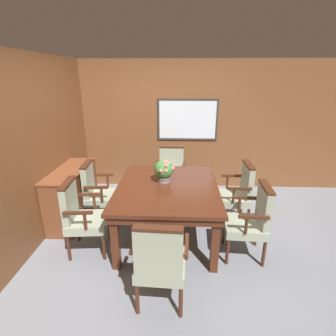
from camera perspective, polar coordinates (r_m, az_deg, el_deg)
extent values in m
plane|color=gray|center=(3.84, -0.86, -14.77)|extent=(14.00, 14.00, 0.00)
cube|color=brown|center=(5.16, 0.30, 9.05)|extent=(7.20, 0.06, 2.45)
cube|color=white|center=(5.09, 4.29, 10.43)|extent=(1.08, 0.01, 0.72)
cube|color=#38332D|center=(5.04, 4.40, 14.64)|extent=(1.15, 0.02, 0.04)
cube|color=#38332D|center=(5.16, 4.19, 6.30)|extent=(1.15, 0.02, 0.03)
cube|color=#38332D|center=(5.10, -2.07, 10.48)|extent=(0.04, 0.02, 0.72)
cube|color=#38332D|center=(5.13, 10.60, 10.23)|extent=(0.03, 0.02, 0.72)
cube|color=brown|center=(3.80, -27.44, 3.02)|extent=(0.06, 7.20, 2.45)
cube|color=#4C2314|center=(3.18, -11.38, -15.46)|extent=(0.09, 0.09, 0.72)
cube|color=#4C2314|center=(3.13, 10.17, -16.04)|extent=(0.09, 0.09, 0.72)
cube|color=#4C2314|center=(4.38, -7.15, -4.92)|extent=(0.09, 0.09, 0.72)
cube|color=#4C2314|center=(4.35, 7.86, -5.18)|extent=(0.09, 0.09, 0.72)
cube|color=#4C2314|center=(3.56, -0.11, -5.22)|extent=(1.29, 1.56, 0.09)
cube|color=#4C2314|center=(3.53, -0.11, -4.22)|extent=(1.35, 1.62, 0.04)
cylinder|color=#472314|center=(3.04, 3.17, -21.26)|extent=(0.04, 0.04, 0.35)
cylinder|color=#472314|center=(3.08, -5.05, -20.76)|extent=(0.04, 0.04, 0.35)
cylinder|color=#472314|center=(2.74, 2.79, -27.08)|extent=(0.04, 0.04, 0.35)
cylinder|color=#472314|center=(2.78, -6.74, -26.39)|extent=(0.04, 0.04, 0.35)
cube|color=#9EA88E|center=(2.74, -1.50, -20.27)|extent=(0.49, 0.51, 0.11)
cube|color=#9EA88E|center=(2.41, -2.14, -18.05)|extent=(0.44, 0.10, 0.47)
cube|color=#472314|center=(2.26, -2.22, -13.05)|extent=(0.44, 0.11, 0.03)
cylinder|color=#472314|center=(2.66, 4.07, -17.34)|extent=(0.04, 0.04, 0.22)
cube|color=#472314|center=(2.54, 4.09, -16.38)|extent=(0.05, 0.34, 0.04)
cylinder|color=#472314|center=(2.71, -6.83, -16.70)|extent=(0.04, 0.04, 0.22)
cube|color=#472314|center=(2.59, -7.26, -15.72)|extent=(0.05, 0.34, 0.04)
cylinder|color=#472314|center=(4.35, 10.20, -8.01)|extent=(0.04, 0.04, 0.35)
cylinder|color=#472314|center=(3.99, 10.99, -10.74)|extent=(0.04, 0.04, 0.35)
cylinder|color=#472314|center=(4.43, 15.71, -7.93)|extent=(0.04, 0.04, 0.35)
cylinder|color=#472314|center=(4.08, 17.00, -10.58)|extent=(0.04, 0.04, 0.35)
cube|color=#9EA88E|center=(4.10, 13.73, -6.43)|extent=(0.49, 0.48, 0.11)
cube|color=#9EA88E|center=(4.03, 16.89, -2.69)|extent=(0.08, 0.43, 0.47)
cube|color=#472314|center=(3.95, 17.24, 0.66)|extent=(0.09, 0.43, 0.03)
cylinder|color=#472314|center=(4.25, 12.80, -3.01)|extent=(0.04, 0.04, 0.22)
cube|color=#472314|center=(4.22, 13.88, -1.66)|extent=(0.34, 0.04, 0.04)
cylinder|color=#472314|center=(3.81, 14.09, -5.84)|extent=(0.04, 0.04, 0.22)
cube|color=#472314|center=(3.78, 15.30, -4.35)|extent=(0.34, 0.04, 0.04)
cylinder|color=#472314|center=(3.45, -13.79, -16.35)|extent=(0.04, 0.04, 0.35)
cylinder|color=#472314|center=(3.78, -12.66, -12.71)|extent=(0.04, 0.04, 0.35)
cylinder|color=#472314|center=(3.55, -20.81, -15.96)|extent=(0.04, 0.04, 0.35)
cylinder|color=#472314|center=(3.88, -19.01, -12.49)|extent=(0.04, 0.04, 0.35)
cube|color=#9EA88E|center=(3.54, -16.94, -11.19)|extent=(0.53, 0.51, 0.11)
cube|color=#9EA88E|center=(3.46, -20.69, -6.93)|extent=(0.12, 0.44, 0.47)
cube|color=#472314|center=(3.36, -21.20, -3.11)|extent=(0.13, 0.44, 0.03)
cylinder|color=#472314|center=(3.24, -17.60, -10.93)|extent=(0.04, 0.04, 0.22)
cube|color=#472314|center=(3.21, -19.07, -9.22)|extent=(0.34, 0.07, 0.04)
cylinder|color=#472314|center=(3.66, -15.75, -7.07)|extent=(0.04, 0.04, 0.22)
cube|color=#472314|center=(3.63, -17.03, -5.53)|extent=(0.34, 0.07, 0.04)
cylinder|color=#472314|center=(4.03, -11.17, -10.44)|extent=(0.04, 0.04, 0.35)
cylinder|color=#472314|center=(4.39, -10.42, -7.75)|extent=(0.04, 0.04, 0.35)
cylinder|color=#472314|center=(4.11, -17.13, -10.31)|extent=(0.04, 0.04, 0.35)
cylinder|color=#472314|center=(4.47, -15.88, -7.70)|extent=(0.04, 0.04, 0.35)
cube|color=#9EA88E|center=(4.14, -13.91, -6.18)|extent=(0.53, 0.51, 0.11)
cube|color=#9EA88E|center=(4.07, -17.04, -2.49)|extent=(0.12, 0.44, 0.47)
cube|color=#472314|center=(3.99, -17.39, 0.83)|extent=(0.13, 0.44, 0.03)
cylinder|color=#472314|center=(3.85, -14.24, -5.58)|extent=(0.04, 0.04, 0.22)
cube|color=#472314|center=(3.82, -15.45, -4.11)|extent=(0.34, 0.07, 0.04)
cylinder|color=#472314|center=(4.29, -13.01, -2.81)|extent=(0.04, 0.04, 0.22)
cube|color=#472314|center=(4.26, -14.08, -1.48)|extent=(0.34, 0.07, 0.04)
cylinder|color=#472314|center=(4.62, -2.00, -5.93)|extent=(0.04, 0.04, 0.35)
cylinder|color=#472314|center=(4.61, 3.14, -6.03)|extent=(0.04, 0.04, 0.35)
cylinder|color=#472314|center=(5.01, -1.61, -3.84)|extent=(0.04, 0.04, 0.35)
cylinder|color=#472314|center=(5.00, 3.12, -3.92)|extent=(0.04, 0.04, 0.35)
cube|color=#9EA88E|center=(4.71, 0.67, -2.33)|extent=(0.47, 0.49, 0.11)
cube|color=#9EA88E|center=(4.81, 0.77, 1.77)|extent=(0.43, 0.08, 0.47)
cube|color=#472314|center=(4.74, 0.78, 4.64)|extent=(0.43, 0.09, 0.03)
cylinder|color=#472314|center=(4.64, -2.36, -0.58)|extent=(0.04, 0.04, 0.22)
cube|color=#472314|center=(4.67, -2.31, 0.97)|extent=(0.04, 0.34, 0.04)
cylinder|color=#472314|center=(4.62, 3.70, -0.67)|extent=(0.04, 0.04, 0.22)
cube|color=#472314|center=(4.65, 3.72, 0.88)|extent=(0.04, 0.34, 0.04)
cylinder|color=#472314|center=(3.70, 12.03, -13.47)|extent=(0.04, 0.04, 0.35)
cylinder|color=#472314|center=(3.36, 12.79, -17.29)|extent=(0.04, 0.04, 0.35)
cylinder|color=#472314|center=(3.77, 18.63, -13.40)|extent=(0.04, 0.04, 0.35)
cylinder|color=#472314|center=(3.45, 20.14, -17.08)|extent=(0.04, 0.04, 0.35)
cube|color=#9EA88E|center=(3.44, 16.27, -12.07)|extent=(0.51, 0.50, 0.11)
cube|color=#9EA88E|center=(3.35, 20.18, -7.78)|extent=(0.10, 0.44, 0.47)
cube|color=#472314|center=(3.24, 20.68, -3.85)|extent=(0.11, 0.44, 0.03)
cylinder|color=#472314|center=(3.56, 15.25, -7.78)|extent=(0.04, 0.04, 0.22)
cube|color=#472314|center=(3.53, 16.58, -6.24)|extent=(0.34, 0.05, 0.04)
cylinder|color=#472314|center=(3.14, 16.67, -11.86)|extent=(0.04, 0.04, 0.22)
cube|color=#472314|center=(3.10, 18.21, -10.14)|extent=(0.34, 0.05, 0.04)
cylinder|color=gray|center=(3.64, -0.91, -2.44)|extent=(0.17, 0.17, 0.08)
cylinder|color=gray|center=(3.63, -0.91, -2.02)|extent=(0.19, 0.19, 0.02)
sphere|color=#427F3D|center=(3.58, -0.92, -0.28)|extent=(0.27, 0.27, 0.27)
sphere|color=#EB6C6C|center=(3.50, -0.72, 1.24)|extent=(0.05, 0.05, 0.05)
sphere|color=#E06C65|center=(3.47, -0.50, 0.46)|extent=(0.06, 0.06, 0.06)
sphere|color=#F66777|center=(3.64, 0.53, 0.78)|extent=(0.04, 0.04, 0.04)
sphere|color=#F3727D|center=(3.51, -0.35, 1.28)|extent=(0.05, 0.05, 0.05)
sphere|color=#E37869|center=(3.51, -0.67, 1.42)|extent=(0.05, 0.05, 0.05)
sphere|color=#EB7767|center=(3.52, 0.21, 1.09)|extent=(0.05, 0.05, 0.05)
sphere|color=#E87468|center=(3.46, -0.44, -0.66)|extent=(0.05, 0.05, 0.05)
sphere|color=#F06D75|center=(3.55, 1.03, -0.08)|extent=(0.06, 0.06, 0.06)
sphere|color=#E87174|center=(3.70, -0.50, 0.34)|extent=(0.04, 0.04, 0.04)
sphere|color=#F46670|center=(3.47, -1.56, -0.66)|extent=(0.05, 0.05, 0.05)
cube|color=brown|center=(4.35, -20.04, -5.57)|extent=(0.41, 1.17, 0.81)
cube|color=brown|center=(4.20, -20.69, -0.45)|extent=(0.43, 1.19, 0.02)
sphere|color=#4C422D|center=(4.19, -17.66, -2.92)|extent=(0.03, 0.03, 0.03)
sphere|color=#4C422D|center=(4.09, -18.43, -8.29)|extent=(0.03, 0.03, 0.03)
sphere|color=#4C422D|center=(4.54, -16.17, -5.24)|extent=(0.03, 0.03, 0.03)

